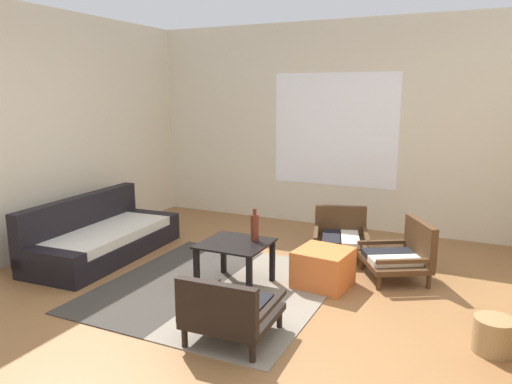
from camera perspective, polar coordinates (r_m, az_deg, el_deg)
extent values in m
plane|color=olive|center=(4.10, -3.45, -14.11)|extent=(7.80, 7.80, 0.00)
cube|color=beige|center=(6.56, 9.41, 7.70)|extent=(5.60, 0.12, 2.70)
cube|color=white|center=(6.50, 9.25, 7.24)|extent=(1.67, 0.01, 1.48)
cube|color=beige|center=(5.69, -26.42, 6.10)|extent=(0.12, 6.60, 2.70)
cube|color=#38332D|center=(4.84, -9.92, -10.05)|extent=(1.00, 2.15, 0.01)
cube|color=gray|center=(4.38, 1.10, -12.26)|extent=(1.00, 2.15, 0.01)
cube|color=black|center=(5.62, -17.26, -6.20)|extent=(0.87, 1.86, 0.22)
cube|color=beige|center=(5.56, -17.12, -4.69)|extent=(0.76, 1.68, 0.10)
cube|color=black|center=(5.76, -19.95, -3.15)|extent=(0.24, 1.83, 0.54)
cube|color=black|center=(6.23, -12.53, -3.73)|extent=(0.78, 0.22, 0.32)
cube|color=black|center=(5.04, -23.24, -8.10)|extent=(0.78, 0.22, 0.32)
cube|color=black|center=(4.47, -2.47, -6.08)|extent=(0.61, 0.58, 0.02)
cube|color=black|center=(4.87, -3.86, -7.26)|extent=(0.04, 0.04, 0.41)
cube|color=black|center=(4.65, 1.93, -8.17)|extent=(0.04, 0.04, 0.41)
cube|color=black|center=(4.46, -7.02, -9.11)|extent=(0.04, 0.04, 0.41)
cube|color=black|center=(4.22, -0.81, -10.26)|extent=(0.04, 0.04, 0.41)
cylinder|color=#472D19|center=(5.20, 12.72, -7.84)|extent=(0.04, 0.04, 0.14)
cylinder|color=#472D19|center=(5.19, 7.18, -7.70)|extent=(0.04, 0.04, 0.14)
cylinder|color=#472D19|center=(5.69, 12.37, -6.12)|extent=(0.04, 0.04, 0.14)
cylinder|color=#472D19|center=(5.68, 7.33, -5.98)|extent=(0.04, 0.04, 0.14)
cube|color=#472D19|center=(5.40, 9.94, -5.92)|extent=(0.72, 0.74, 0.05)
cube|color=beige|center=(5.37, 11.04, -5.45)|extent=(0.34, 0.57, 0.06)
cube|color=black|center=(5.37, 8.88, -5.39)|extent=(0.34, 0.57, 0.06)
cube|color=#472D19|center=(5.61, 9.95, -3.26)|extent=(0.57, 0.23, 0.33)
cube|color=#472D19|center=(5.39, 12.85, -4.82)|extent=(0.21, 0.59, 0.04)
cube|color=#472D19|center=(5.37, 7.10, -4.66)|extent=(0.21, 0.59, 0.04)
cylinder|color=black|center=(4.02, -4.43, -13.46)|extent=(0.04, 0.04, 0.15)
cylinder|color=black|center=(3.83, 2.79, -14.76)|extent=(0.04, 0.04, 0.15)
cylinder|color=black|center=(3.61, -8.43, -16.66)|extent=(0.04, 0.04, 0.15)
cylinder|color=black|center=(3.39, -0.43, -18.44)|extent=(0.04, 0.04, 0.15)
cube|color=black|center=(3.66, -2.64, -14.35)|extent=(0.63, 0.64, 0.05)
cube|color=beige|center=(3.69, -4.03, -13.16)|extent=(0.22, 0.56, 0.06)
cube|color=black|center=(3.61, -0.95, -13.73)|extent=(0.22, 0.56, 0.06)
cube|color=black|center=(3.35, -4.73, -13.29)|extent=(0.61, 0.10, 0.33)
cube|color=black|center=(3.73, -6.66, -11.95)|extent=(0.07, 0.61, 0.04)
cube|color=black|center=(3.51, 1.62, -13.44)|extent=(0.07, 0.61, 0.04)
cylinder|color=#472D19|center=(4.64, 14.28, -10.35)|extent=(0.04, 0.04, 0.14)
cylinder|color=#472D19|center=(5.12, 12.34, -8.17)|extent=(0.04, 0.04, 0.14)
cylinder|color=#472D19|center=(4.81, 19.72, -9.88)|extent=(0.04, 0.04, 0.14)
cylinder|color=#472D19|center=(5.27, 17.33, -7.84)|extent=(0.04, 0.04, 0.14)
cube|color=#472D19|center=(4.92, 15.97, -7.99)|extent=(0.79, 0.81, 0.05)
cube|color=beige|center=(4.80, 16.23, -7.81)|extent=(0.53, 0.42, 0.06)
cube|color=black|center=(4.99, 15.36, -7.01)|extent=(0.53, 0.42, 0.06)
cube|color=#472D19|center=(4.95, 18.80, -5.43)|extent=(0.37, 0.57, 0.38)
cube|color=#472D19|center=(4.63, 17.29, -7.80)|extent=(0.50, 0.31, 0.04)
cube|color=#472D19|center=(5.14, 14.92, -5.74)|extent=(0.50, 0.31, 0.04)
cube|color=#D1662D|center=(4.60, 7.94, -8.87)|extent=(0.52, 0.52, 0.35)
cylinder|color=#5B2319|center=(4.49, -0.16, -4.23)|extent=(0.07, 0.07, 0.25)
cylinder|color=#5B2319|center=(4.45, -0.16, -2.33)|extent=(0.03, 0.03, 0.06)
cylinder|color=#9E7A4C|center=(3.87, 26.25, -14.93)|extent=(0.28, 0.28, 0.25)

